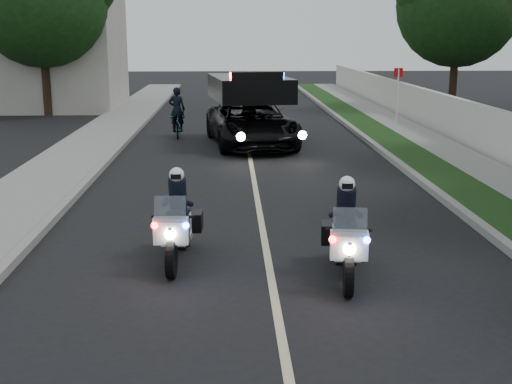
# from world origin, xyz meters

# --- Properties ---
(ground) EXTENTS (120.00, 120.00, 0.00)m
(ground) POSITION_xyz_m (0.00, 0.00, 0.00)
(ground) COLOR black
(ground) RESTS_ON ground
(curb_right) EXTENTS (0.20, 60.00, 0.15)m
(curb_right) POSITION_xyz_m (4.10, 10.00, 0.07)
(curb_right) COLOR gray
(curb_right) RESTS_ON ground
(grass_verge) EXTENTS (1.20, 60.00, 0.16)m
(grass_verge) POSITION_xyz_m (4.80, 10.00, 0.08)
(grass_verge) COLOR #193814
(grass_verge) RESTS_ON ground
(sidewalk_right) EXTENTS (1.40, 60.00, 0.16)m
(sidewalk_right) POSITION_xyz_m (6.10, 10.00, 0.08)
(sidewalk_right) COLOR gray
(sidewalk_right) RESTS_ON ground
(curb_left) EXTENTS (0.20, 60.00, 0.15)m
(curb_left) POSITION_xyz_m (-4.10, 10.00, 0.07)
(curb_left) COLOR gray
(curb_left) RESTS_ON ground
(sidewalk_left) EXTENTS (2.00, 60.00, 0.16)m
(sidewalk_left) POSITION_xyz_m (-5.20, 10.00, 0.08)
(sidewalk_left) COLOR gray
(sidewalk_left) RESTS_ON ground
(building_far) EXTENTS (8.00, 6.00, 7.00)m
(building_far) POSITION_xyz_m (-10.00, 26.00, 3.50)
(building_far) COLOR #A8A396
(building_far) RESTS_ON ground
(lane_marking) EXTENTS (0.12, 50.00, 0.01)m
(lane_marking) POSITION_xyz_m (0.00, 10.00, 0.00)
(lane_marking) COLOR #BFB78C
(lane_marking) RESTS_ON ground
(police_moto_left) EXTENTS (0.71, 1.83, 1.53)m
(police_moto_left) POSITION_xyz_m (-1.46, 2.74, 0.00)
(police_moto_left) COLOR silver
(police_moto_left) RESTS_ON ground
(police_moto_right) EXTENTS (0.84, 1.87, 1.54)m
(police_moto_right) POSITION_xyz_m (1.12, 1.92, 0.00)
(police_moto_right) COLOR silver
(police_moto_right) RESTS_ON ground
(police_suv) EXTENTS (3.23, 5.72, 2.64)m
(police_suv) POSITION_xyz_m (0.12, 14.26, 0.00)
(police_suv) COLOR black
(police_suv) RESTS_ON ground
(bicycle) EXTENTS (0.69, 1.59, 0.81)m
(bicycle) POSITION_xyz_m (-2.46, 16.21, 0.00)
(bicycle) COLOR black
(bicycle) RESTS_ON ground
(cyclist) EXTENTS (0.60, 0.42, 1.57)m
(cyclist) POSITION_xyz_m (-2.46, 16.21, 0.00)
(cyclist) COLOR black
(cyclist) RESTS_ON ground
(sign_post) EXTENTS (0.44, 0.44, 2.39)m
(sign_post) POSITION_xyz_m (6.00, 18.53, 0.00)
(sign_post) COLOR #B10C22
(sign_post) RESTS_ON ground
(tree_right_d) EXTENTS (7.35, 7.35, 9.50)m
(tree_right_d) POSITION_xyz_m (10.04, 24.04, 0.00)
(tree_right_d) COLOR #173B13
(tree_right_d) RESTS_ON ground
(tree_left_near) EXTENTS (7.26, 7.26, 9.84)m
(tree_left_near) POSITION_xyz_m (-8.79, 22.96, 0.00)
(tree_left_near) COLOR #173E14
(tree_left_near) RESTS_ON ground
(tree_left_far) EXTENTS (7.53, 7.53, 11.26)m
(tree_left_far) POSITION_xyz_m (-9.87, 25.76, 0.00)
(tree_left_far) COLOR black
(tree_left_far) RESTS_ON ground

